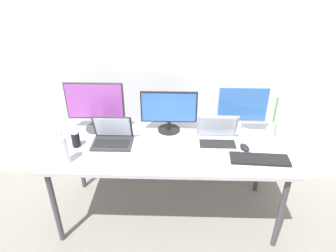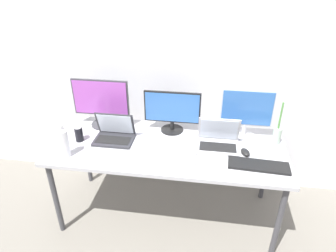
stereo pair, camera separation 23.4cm
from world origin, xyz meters
name	(u,v)px [view 1 (the left image)]	position (x,y,z in m)	size (l,w,h in m)	color
ground_plane	(168,212)	(0.00, 0.00, 0.00)	(16.00, 16.00, 0.00)	gray
wall_back	(170,57)	(0.00, 0.59, 1.30)	(7.00, 0.08, 2.60)	silver
work_desk	(168,151)	(0.00, 0.00, 0.68)	(1.88, 0.79, 0.74)	#424247
monitor_left	(95,105)	(-0.63, 0.26, 0.97)	(0.50, 0.22, 0.43)	#38383D
monitor_center	(169,110)	(0.00, 0.25, 0.94)	(0.48, 0.20, 0.37)	black
monitor_right	(242,107)	(0.62, 0.24, 0.98)	(0.43, 0.18, 0.42)	silver
laptop_silver	(112,137)	(-0.46, 0.03, 0.79)	(0.32, 0.23, 0.23)	#2D2D33
laptop_secondary	(217,137)	(0.40, 0.05, 0.80)	(0.33, 0.24, 0.24)	#B7B7BC
keyboard_main	(172,158)	(0.04, -0.18, 0.75)	(0.41, 0.14, 0.02)	#B2B2B7
keyboard_aux	(260,159)	(0.70, -0.19, 0.75)	(0.44, 0.14, 0.02)	black
mouse_by_keyboard	(245,147)	(0.61, -0.04, 0.76)	(0.06, 0.10, 0.04)	black
water_bottle	(63,148)	(-0.75, -0.26, 0.87)	(0.07, 0.07, 0.27)	silver
soda_can_near_keyboard	(76,139)	(-0.74, -0.03, 0.80)	(0.07, 0.07, 0.13)	black
bamboo_vase	(272,128)	(0.87, 0.16, 0.82)	(0.07, 0.07, 0.37)	#B2D1B7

